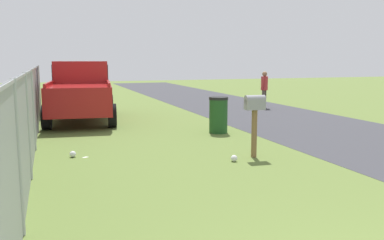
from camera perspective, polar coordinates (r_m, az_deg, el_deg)
mailbox at (r=8.91m, az=8.85°, el=1.65°), size 0.23×0.45×1.38m
pickup_truck at (r=14.90m, az=-15.33°, el=4.20°), size 5.21×2.71×2.09m
trash_bin at (r=11.91m, az=3.74°, el=0.74°), size 0.56×0.56×1.07m
pedestrian at (r=18.25m, az=10.17°, el=4.60°), size 0.33×0.49×1.64m
fence_section at (r=10.21m, az=-21.57°, el=1.67°), size 15.06×0.07×1.93m
litter_bag_far_scatter at (r=9.36m, az=-16.48°, el=-4.64°), size 0.14×0.14×0.14m
litter_bag_midfield_a at (r=8.65m, az=5.96°, el=-5.40°), size 0.14×0.14×0.14m
litter_wrapper_by_mailbox at (r=9.28m, az=-14.81°, el=-5.09°), size 0.13×0.15×0.01m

